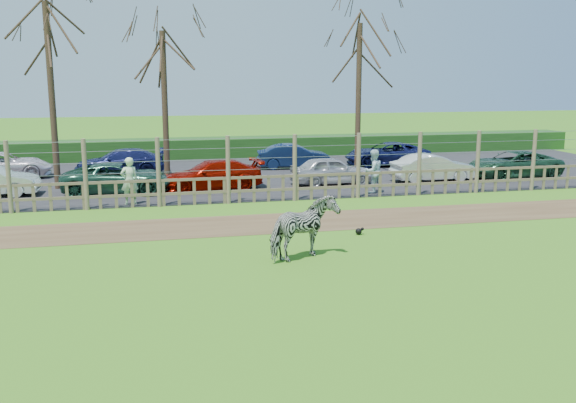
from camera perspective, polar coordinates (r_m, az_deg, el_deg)
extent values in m
plane|color=olive|center=(16.06, -1.52, -5.71)|extent=(120.00, 120.00, 0.00)
cube|color=brown|center=(20.34, -3.99, -2.07)|extent=(34.00, 2.80, 0.01)
cube|color=#232326|center=(30.08, -6.91, 2.25)|extent=(44.00, 13.00, 0.04)
cube|color=#1E4716|center=(36.92, -8.06, 4.72)|extent=(46.00, 2.00, 1.10)
cube|color=brown|center=(23.64, -5.31, 0.89)|extent=(30.00, 0.06, 0.10)
cube|color=brown|center=(23.56, -5.33, 2.09)|extent=(30.00, 0.06, 0.10)
cylinder|color=brown|center=(23.76, -23.59, 2.00)|extent=(0.16, 0.16, 2.50)
cylinder|color=brown|center=(23.41, -17.57, 2.29)|extent=(0.16, 0.16, 2.50)
cylinder|color=brown|center=(23.33, -11.45, 2.57)|extent=(0.16, 0.16, 2.50)
cylinder|color=brown|center=(23.51, -5.34, 2.81)|extent=(0.16, 0.16, 2.50)
cylinder|color=brown|center=(23.96, 0.60, 3.01)|extent=(0.16, 0.16, 2.50)
cylinder|color=brown|center=(24.65, 6.28, 3.18)|extent=(0.16, 0.16, 2.50)
cylinder|color=brown|center=(25.57, 11.59, 3.31)|extent=(0.16, 0.16, 2.50)
cylinder|color=brown|center=(26.69, 16.50, 3.40)|extent=(0.16, 0.16, 2.50)
cylinder|color=brown|center=(27.99, 20.99, 3.46)|extent=(0.16, 0.16, 2.50)
cylinder|color=gray|center=(23.51, -5.34, 2.81)|extent=(30.00, 0.02, 0.02)
cylinder|color=gray|center=(23.46, -5.36, 3.77)|extent=(30.00, 0.02, 0.02)
cylinder|color=gray|center=(23.41, -5.38, 4.74)|extent=(30.00, 0.02, 0.02)
cylinder|color=gray|center=(23.37, -5.39, 5.60)|extent=(30.00, 0.02, 0.02)
cylinder|color=#3D2B1E|center=(27.81, -20.25, 8.65)|extent=(0.26, 0.26, 7.50)
cylinder|color=#3D2B1E|center=(28.62, -10.88, 8.18)|extent=(0.26, 0.26, 6.50)
cylinder|color=#3D2B1E|center=(30.76, 6.27, 8.98)|extent=(0.26, 0.26, 7.00)
imported|color=gray|center=(16.41, 1.40, -2.41)|extent=(2.10, 1.71, 1.62)
imported|color=#C1ECAD|center=(23.83, -13.91, 1.79)|extent=(0.69, 0.52, 1.72)
imported|color=silver|center=(25.66, 7.58, 2.68)|extent=(1.00, 0.88, 1.72)
sphere|color=black|center=(19.18, 6.30, -2.66)|extent=(0.19, 0.19, 0.19)
sphere|color=black|center=(19.20, 6.63, -2.44)|extent=(0.10, 0.10, 0.10)
imported|color=#224C38|center=(26.24, -14.90, 2.01)|extent=(4.45, 2.29, 1.20)
imported|color=#910D02|center=(26.39, -6.79, 2.36)|extent=(4.30, 2.15, 1.20)
imported|color=#BAB6B9|center=(27.51, 3.87, 2.77)|extent=(3.62, 1.67, 1.20)
imported|color=silver|center=(28.94, 12.73, 2.95)|extent=(3.69, 1.40, 1.20)
imported|color=#214A30|center=(31.03, 19.42, 3.13)|extent=(4.36, 2.09, 1.20)
imported|color=silver|center=(31.75, -24.07, 2.96)|extent=(4.54, 2.54, 1.20)
imported|color=navy|center=(31.16, -14.68, 3.43)|extent=(4.17, 1.76, 1.20)
imported|color=#122349|center=(32.24, 0.51, 4.05)|extent=(3.75, 1.63, 1.20)
imported|color=#161B4E|center=(33.53, 8.78, 4.20)|extent=(4.48, 2.37, 1.20)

